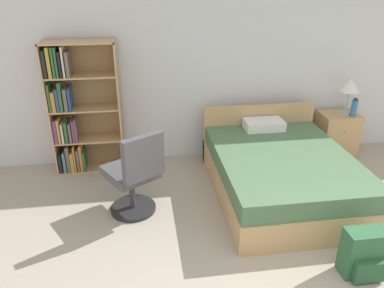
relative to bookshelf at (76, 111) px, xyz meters
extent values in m
cube|color=silver|center=(1.95, 0.22, 0.49)|extent=(9.00, 0.06, 2.60)
cube|color=tan|center=(-0.30, 0.00, 0.02)|extent=(0.02, 0.33, 1.66)
cube|color=tan|center=(0.54, 0.00, 0.02)|extent=(0.02, 0.33, 1.66)
cube|color=#A48256|center=(0.12, 0.16, 0.02)|extent=(0.86, 0.01, 1.66)
cube|color=tan|center=(0.12, 0.00, -0.80)|extent=(0.82, 0.32, 0.02)
cube|color=black|center=(-0.26, -0.06, -0.66)|extent=(0.04, 0.19, 0.25)
cube|color=teal|center=(-0.21, -0.05, -0.65)|extent=(0.03, 0.22, 0.27)
cube|color=#665B51|center=(-0.16, -0.06, -0.61)|extent=(0.04, 0.19, 0.35)
cube|color=gold|center=(-0.11, -0.02, -0.65)|extent=(0.04, 0.26, 0.27)
cube|color=orange|center=(-0.08, -0.04, -0.61)|extent=(0.02, 0.24, 0.36)
cube|color=#665B51|center=(-0.04, -0.06, -0.64)|extent=(0.03, 0.19, 0.30)
cube|color=orange|center=(0.00, -0.04, -0.61)|extent=(0.03, 0.24, 0.36)
cube|color=#2D6638|center=(0.03, -0.04, -0.65)|extent=(0.02, 0.23, 0.26)
cube|color=tan|center=(0.12, 0.00, -0.38)|extent=(0.82, 0.32, 0.02)
cube|color=#7A387F|center=(-0.26, -0.04, -0.22)|extent=(0.04, 0.24, 0.30)
cube|color=gold|center=(-0.22, -0.03, -0.22)|extent=(0.03, 0.25, 0.31)
cube|color=beige|center=(-0.18, -0.03, -0.25)|extent=(0.03, 0.26, 0.25)
cube|color=#2D6638|center=(-0.13, -0.05, -0.24)|extent=(0.04, 0.21, 0.27)
cube|color=#665B51|center=(-0.09, -0.05, -0.25)|extent=(0.03, 0.21, 0.25)
cube|color=#7A387F|center=(-0.05, -0.04, -0.23)|extent=(0.03, 0.23, 0.28)
cube|color=#665B51|center=(-0.01, -0.06, -0.22)|extent=(0.02, 0.20, 0.30)
cube|color=tan|center=(0.12, 0.00, 0.03)|extent=(0.82, 0.32, 0.02)
cube|color=#2D6638|center=(-0.27, -0.06, 0.21)|extent=(0.03, 0.20, 0.34)
cube|color=orange|center=(-0.22, -0.03, 0.17)|extent=(0.04, 0.25, 0.25)
cube|color=navy|center=(-0.18, -0.05, 0.18)|extent=(0.03, 0.21, 0.28)
cube|color=#2D6638|center=(-0.14, -0.06, 0.22)|extent=(0.03, 0.18, 0.35)
cube|color=#665B51|center=(-0.08, -0.04, 0.18)|extent=(0.04, 0.23, 0.28)
cube|color=navy|center=(-0.04, -0.04, 0.19)|extent=(0.03, 0.24, 0.29)
cube|color=tan|center=(0.12, 0.00, 0.45)|extent=(0.82, 0.32, 0.02)
cube|color=black|center=(-0.26, -0.06, 0.62)|extent=(0.04, 0.19, 0.32)
cube|color=gold|center=(-0.21, -0.05, 0.63)|extent=(0.04, 0.21, 0.35)
cube|color=#2D6638|center=(-0.16, -0.03, 0.63)|extent=(0.03, 0.26, 0.35)
cube|color=#2D6638|center=(-0.12, -0.05, 0.63)|extent=(0.02, 0.21, 0.35)
cube|color=black|center=(-0.09, -0.06, 0.61)|extent=(0.03, 0.19, 0.30)
cube|color=beige|center=(-0.05, -0.03, 0.63)|extent=(0.02, 0.26, 0.35)
cube|color=#665B51|center=(-0.01, -0.05, 0.60)|extent=(0.04, 0.22, 0.30)
cube|color=tan|center=(0.12, 0.00, 0.84)|extent=(0.86, 0.33, 0.02)
cube|color=tan|center=(2.36, -0.98, -0.65)|extent=(1.50, 1.97, 0.32)
cube|color=#4C704C|center=(2.36, -0.98, -0.38)|extent=(1.47, 1.93, 0.21)
cube|color=tan|center=(2.36, -0.04, -0.42)|extent=(1.50, 0.08, 0.78)
cube|color=white|center=(2.36, -0.25, -0.21)|extent=(0.50, 0.30, 0.12)
cylinder|color=#232326|center=(0.66, -1.06, -0.79)|extent=(0.49, 0.49, 0.04)
cylinder|color=#333338|center=(0.66, -1.06, -0.57)|extent=(0.06, 0.06, 0.39)
cube|color=#4C4C51|center=(0.66, -1.06, -0.33)|extent=(0.66, 0.66, 0.10)
cube|color=#4C4C51|center=(0.80, -1.30, -0.05)|extent=(0.42, 0.29, 0.45)
cube|color=tan|center=(3.51, -0.06, -0.50)|extent=(0.51, 0.40, 0.61)
sphere|color=tan|center=(3.51, -0.27, -0.38)|extent=(0.02, 0.02, 0.02)
cylinder|color=#B2B2B7|center=(3.58, -0.07, -0.19)|extent=(0.15, 0.15, 0.02)
cylinder|color=#B2B2B7|center=(3.58, -0.07, -0.03)|extent=(0.02, 0.02, 0.30)
cone|color=white|center=(3.58, -0.07, 0.21)|extent=(0.27, 0.27, 0.17)
cylinder|color=teal|center=(3.64, -0.16, -0.08)|extent=(0.08, 0.08, 0.22)
cylinder|color=#2D2D33|center=(3.64, -0.16, 0.04)|extent=(0.05, 0.05, 0.02)
cube|color=#2D603D|center=(2.61, -2.29, -0.59)|extent=(0.35, 0.19, 0.44)
cube|color=#275234|center=(2.61, -2.41, -0.69)|extent=(0.27, 0.07, 0.20)
camera|label=1|loc=(0.81, -4.56, 1.59)|focal=35.00mm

